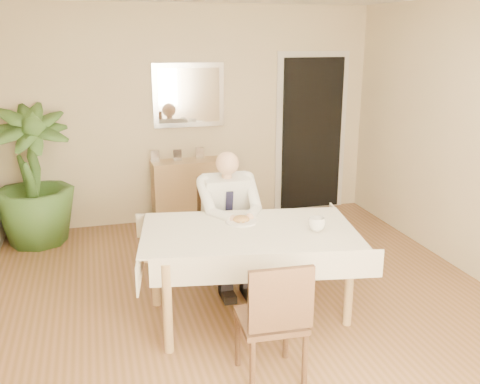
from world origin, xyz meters
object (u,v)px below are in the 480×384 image
object	(u,v)px
sideboard	(194,192)
potted_palm	(32,176)
chair_near	(275,317)
seated_man	(230,214)
dining_table	(249,240)
coffee_mug	(317,224)
chair_far	(223,220)

from	to	relation	value
sideboard	potted_palm	xyz separation A→B (m)	(-1.81, -0.19, 0.37)
chair_near	sideboard	bearing A→B (deg)	91.40
potted_palm	seated_man	bearing A→B (deg)	-41.13
dining_table	seated_man	world-z (taller)	seated_man
seated_man	coffee_mug	size ratio (longest dim) A/B	9.19
sideboard	coffee_mug	bearing A→B (deg)	-80.04
dining_table	chair_far	bearing A→B (deg)	99.74
dining_table	sideboard	bearing A→B (deg)	99.88
chair_near	seated_man	bearing A→B (deg)	89.33
chair_near	seated_man	distance (m)	1.53
chair_near	coffee_mug	bearing A→B (deg)	54.41
seated_man	sideboard	bearing A→B (deg)	90.18
dining_table	sideboard	distance (m)	2.39
seated_man	sideboard	xyz separation A→B (m)	(-0.01, 1.78, -0.30)
chair_far	chair_near	size ratio (longest dim) A/B	1.07
dining_table	seated_man	xyz separation A→B (m)	(0.00, 0.59, 0.02)
chair_far	seated_man	world-z (taller)	seated_man
chair_far	potted_palm	world-z (taller)	potted_palm
sideboard	potted_palm	bearing A→B (deg)	-175.63
chair_far	potted_palm	bearing A→B (deg)	139.51
coffee_mug	sideboard	xyz separation A→B (m)	(-0.52, 2.53, -0.41)
coffee_mug	sideboard	bearing A→B (deg)	101.67
seated_man	potted_palm	distance (m)	2.41
chair_far	sideboard	distance (m)	1.49
coffee_mug	potted_palm	bearing A→B (deg)	134.96
sideboard	potted_palm	size ratio (longest dim) A/B	0.65
dining_table	chair_far	xyz separation A→B (m)	(0.00, 0.89, -0.13)
chair_near	seated_man	world-z (taller)	seated_man
chair_far	sideboard	world-z (taller)	chair_far
chair_near	dining_table	bearing A→B (deg)	87.00
chair_far	seated_man	size ratio (longest dim) A/B	0.76
seated_man	chair_near	bearing A→B (deg)	-93.66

